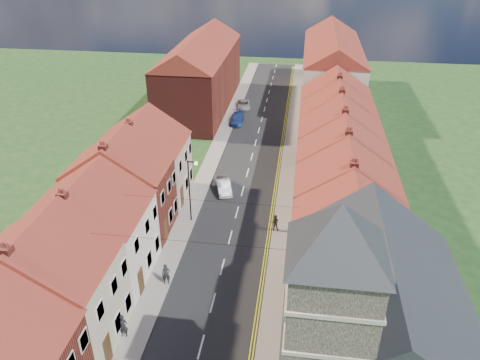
% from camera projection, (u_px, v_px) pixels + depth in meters
% --- Properties ---
extents(road, '(7.00, 90.00, 0.02)m').
position_uv_depth(road, '(248.00, 173.00, 50.64)').
color(road, black).
rests_on(road, ground).
extents(pavement_left, '(1.80, 90.00, 0.12)m').
position_uv_depth(pavement_left, '(208.00, 170.00, 51.15)').
color(pavement_left, gray).
rests_on(pavement_left, ground).
extents(pavement_right, '(1.80, 90.00, 0.12)m').
position_uv_depth(pavement_right, '(288.00, 175.00, 50.08)').
color(pavement_right, gray).
rests_on(pavement_right, ground).
extents(church, '(11.25, 14.25, 15.20)m').
position_uv_depth(church, '(367.00, 327.00, 23.53)').
color(church, '#3A2D29').
rests_on(church, ground).
extents(cottage_r_tudor, '(8.30, 5.20, 9.00)m').
position_uv_depth(cottage_r_tudor, '(350.00, 240.00, 32.35)').
color(cottage_r_tudor, beige).
rests_on(cottage_r_tudor, ground).
extents(cottage_r_white_near, '(8.30, 6.00, 9.00)m').
position_uv_depth(cottage_r_white_near, '(346.00, 200.00, 37.03)').
color(cottage_r_white_near, white).
rests_on(cottage_r_white_near, ground).
extents(cottage_r_cream_mid, '(8.30, 5.20, 9.00)m').
position_uv_depth(cottage_r_cream_mid, '(342.00, 169.00, 41.72)').
color(cottage_r_cream_mid, beige).
rests_on(cottage_r_cream_mid, ground).
extents(cottage_r_pink, '(8.30, 6.00, 9.00)m').
position_uv_depth(cottage_r_pink, '(339.00, 144.00, 46.41)').
color(cottage_r_pink, '#B19D8C').
rests_on(cottage_r_pink, ground).
extents(cottage_r_white_far, '(8.30, 5.20, 9.00)m').
position_uv_depth(cottage_r_white_far, '(337.00, 124.00, 51.09)').
color(cottage_r_white_far, '#5C1E1B').
rests_on(cottage_r_white_far, ground).
extents(cottage_r_cream_far, '(8.30, 6.00, 9.00)m').
position_uv_depth(cottage_r_cream_far, '(335.00, 107.00, 55.78)').
color(cottage_r_cream_far, '#B19D8C').
rests_on(cottage_r_cream_far, ground).
extents(cottage_l_cream, '(8.30, 6.30, 9.10)m').
position_uv_depth(cottage_l_cream, '(46.00, 284.00, 28.36)').
color(cottage_l_cream, beige).
rests_on(cottage_l_cream, ground).
extents(cottage_l_white, '(8.30, 6.90, 8.80)m').
position_uv_depth(cottage_l_white, '(91.00, 226.00, 33.99)').
color(cottage_l_white, white).
rests_on(cottage_l_white, ground).
extents(cottage_l_brick_mid, '(8.30, 5.70, 9.10)m').
position_uv_depth(cottage_l_brick_mid, '(120.00, 184.00, 39.21)').
color(cottage_l_brick_mid, '#5C1E1B').
rests_on(cottage_l_brick_mid, ground).
extents(cottage_l_pink, '(8.30, 6.30, 8.80)m').
position_uv_depth(cottage_l_pink, '(143.00, 156.00, 44.32)').
color(cottage_l_pink, '#B19D8C').
rests_on(cottage_l_pink, ground).
extents(block_right_far, '(8.30, 24.20, 10.50)m').
position_uv_depth(block_right_far, '(332.00, 66.00, 68.67)').
color(block_right_far, beige).
rests_on(block_right_far, ground).
extents(block_left_far, '(8.30, 24.20, 10.50)m').
position_uv_depth(block_left_far, '(201.00, 71.00, 66.58)').
color(block_left_far, '#5C1E1B').
rests_on(block_left_far, ground).
extents(lamppost, '(0.88, 0.15, 6.00)m').
position_uv_depth(lamppost, '(190.00, 187.00, 40.72)').
color(lamppost, black).
rests_on(lamppost, pavement_left).
extents(car_mid, '(2.36, 4.01, 1.25)m').
position_uv_depth(car_mid, '(223.00, 185.00, 46.97)').
color(car_mid, '#94969B').
rests_on(car_mid, ground).
extents(car_far, '(1.92, 4.28, 1.22)m').
position_uv_depth(car_far, '(237.00, 119.00, 63.03)').
color(car_far, navy).
rests_on(car_far, ground).
extents(car_distant, '(2.36, 4.09, 1.07)m').
position_uv_depth(car_distant, '(244.00, 105.00, 68.12)').
color(car_distant, '#BABCC3').
rests_on(car_distant, ground).
extents(pedestrian_left, '(0.68, 0.51, 1.69)m').
position_uv_depth(pedestrian_left, '(123.00, 326.00, 30.06)').
color(pedestrian_left, black).
rests_on(pedestrian_left, pavement_left).
extents(pedestrian_right, '(0.77, 0.62, 1.51)m').
position_uv_depth(pedestrian_right, '(275.00, 222.00, 40.67)').
color(pedestrian_right, '#2A2322').
rests_on(pedestrian_right, pavement_right).
extents(pedestrian_left_b, '(0.71, 0.56, 1.72)m').
position_uv_depth(pedestrian_left_b, '(166.00, 274.00, 34.50)').
color(pedestrian_left_b, black).
rests_on(pedestrian_left_b, pavement_left).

